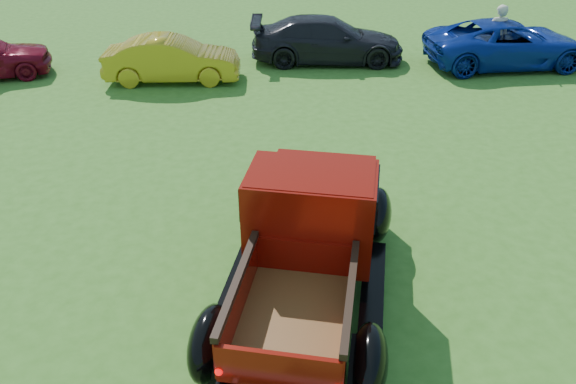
% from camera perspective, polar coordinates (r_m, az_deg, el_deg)
% --- Properties ---
extents(ground, '(120.00, 120.00, 0.00)m').
position_cam_1_polar(ground, '(9.14, -2.15, -6.02)').
color(ground, '#35651D').
rests_on(ground, ground).
extents(pickup_truck, '(3.60, 5.27, 1.84)m').
position_cam_1_polar(pickup_truck, '(8.05, 2.32, -4.09)').
color(pickup_truck, black).
rests_on(pickup_truck, ground).
extents(show_car_yellow, '(3.93, 1.81, 1.25)m').
position_cam_1_polar(show_car_yellow, '(16.62, -11.68, 13.06)').
color(show_car_yellow, '#B99818').
rests_on(show_car_yellow, ground).
extents(show_car_grey, '(4.96, 2.68, 1.36)m').
position_cam_1_polar(show_car_grey, '(18.08, 4.01, 15.19)').
color(show_car_grey, black).
rests_on(show_car_grey, ground).
extents(show_car_blue, '(5.05, 2.53, 1.37)m').
position_cam_1_polar(show_car_blue, '(18.82, 21.44, 13.86)').
color(show_car_blue, navy).
rests_on(show_car_blue, ground).
extents(spectator, '(0.70, 0.49, 1.83)m').
position_cam_1_polar(spectator, '(18.69, 20.45, 14.67)').
color(spectator, '#BBB6A2').
rests_on(spectator, ground).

